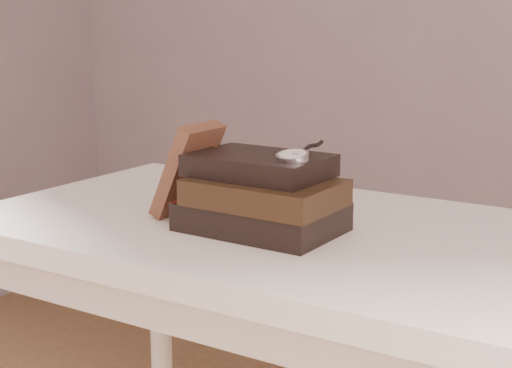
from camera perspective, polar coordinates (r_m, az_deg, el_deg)
The scene contains 5 objects.
table at distance 1.29m, azimuth 0.99°, elevation -6.72°, with size 1.00×0.60×0.75m.
book_stack at distance 1.19m, azimuth 0.46°, elevation -0.91°, with size 0.25×0.18×0.12m.
journal at distance 1.28m, azimuth -5.19°, elevation 1.09°, with size 0.02×0.10×0.17m, color #412319.
pocket_watch at distance 1.14m, azimuth 2.93°, elevation 2.19°, with size 0.05×0.15×0.02m.
eyeglasses at distance 1.30m, azimuth -0.77°, elevation 0.79°, with size 0.10×0.12×0.05m.
Camera 1 is at (0.63, -0.70, 1.08)m, focal length 52.84 mm.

